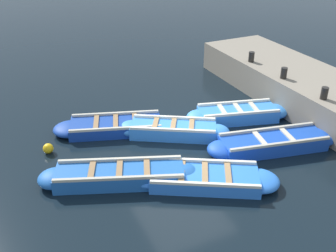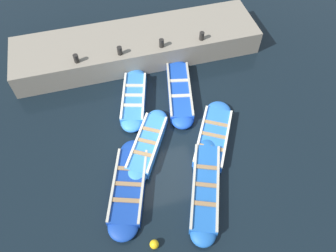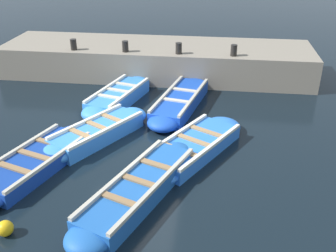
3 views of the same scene
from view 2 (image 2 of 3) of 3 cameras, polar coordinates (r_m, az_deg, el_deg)
ground_plane at (r=11.88m, az=-0.24°, el=-3.10°), size 120.00×120.00×0.00m
boat_inner_gap at (r=12.97m, az=-5.95°, el=4.77°), size 3.31×1.63×0.45m
boat_far_corner at (r=13.17m, az=2.00°, el=6.04°), size 3.79×1.57×0.44m
boat_drifting at (r=10.96m, az=-6.86°, el=-10.38°), size 3.72×2.04×0.38m
boat_centre at (r=10.91m, az=6.49°, el=-10.58°), size 3.86×2.13×0.42m
boat_alongside at (r=11.94m, az=7.85°, el=-2.04°), size 3.51×2.54×0.37m
boat_near_quay at (r=11.66m, az=-3.61°, el=-3.21°), size 3.14×2.28×0.43m
quay_wall at (r=14.70m, az=-5.39°, el=13.82°), size 2.60×10.44×1.04m
bollard_north at (r=13.47m, az=-15.71°, el=11.25°), size 0.20×0.20×0.35m
bollard_mid_north at (r=13.46m, az=-8.41°, el=12.85°), size 0.20×0.20×0.35m
bollard_mid_south at (r=13.67m, az=-1.14°, el=14.23°), size 0.20×0.20×0.35m
bollard_south at (r=14.08m, az=5.89°, el=15.33°), size 0.20×0.20×0.35m
buoy_orange_near at (r=10.26m, az=-2.41°, el=-19.89°), size 0.28×0.28×0.28m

